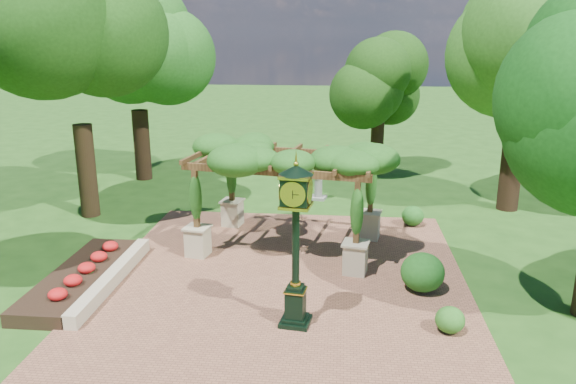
{
  "coord_description": "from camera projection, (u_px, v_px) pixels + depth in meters",
  "views": [
    {
      "loc": [
        1.51,
        -12.96,
        6.64
      ],
      "look_at": [
        0.0,
        2.5,
        2.2
      ],
      "focal_mm": 35.0,
      "sensor_mm": 36.0,
      "label": 1
    }
  ],
  "objects": [
    {
      "name": "shrub_front",
      "position": [
        450.0,
        320.0,
        12.74
      ],
      "size": [
        0.76,
        0.76,
        0.6
      ],
      "primitive_type": "ellipsoid",
      "rotation": [
        0.0,
        0.0,
        0.13
      ],
      "color": "#26601B",
      "rests_on": "brick_plaza"
    },
    {
      "name": "tree_west_far",
      "position": [
        135.0,
        54.0,
        24.79
      ],
      "size": [
        4.06,
        4.06,
        8.32
      ],
      "color": "black",
      "rests_on": "ground"
    },
    {
      "name": "pedestal_clock",
      "position": [
        296.0,
        231.0,
        12.55
      ],
      "size": [
        0.87,
        0.87,
        3.91
      ],
      "rotation": [
        0.0,
        0.0,
        -0.14
      ],
      "color": "black",
      "rests_on": "brick_plaza"
    },
    {
      "name": "tree_east_far",
      "position": [
        527.0,
        29.0,
        19.99
      ],
      "size": [
        4.88,
        4.88,
        9.81
      ],
      "color": "black",
      "rests_on": "ground"
    },
    {
      "name": "flower_bed",
      "position": [
        81.0,
        278.0,
        15.31
      ],
      "size": [
        1.5,
        5.0,
        0.36
      ],
      "primitive_type": "cube",
      "color": "red",
      "rests_on": "ground"
    },
    {
      "name": "shrub_mid",
      "position": [
        423.0,
        272.0,
        14.74
      ],
      "size": [
        1.3,
        1.3,
        1.03
      ],
      "primitive_type": "ellipsoid",
      "rotation": [
        0.0,
        0.0,
        0.15
      ],
      "color": "#1B5618",
      "rests_on": "brick_plaza"
    },
    {
      "name": "pergola",
      "position": [
        287.0,
        159.0,
        17.16
      ],
      "size": [
        6.15,
        4.45,
        3.54
      ],
      "rotation": [
        0.0,
        0.0,
        -0.18
      ],
      "color": "#BBB08B",
      "rests_on": "brick_plaza"
    },
    {
      "name": "sundial",
      "position": [
        318.0,
        187.0,
        23.02
      ],
      "size": [
        0.74,
        0.74,
        1.12
      ],
      "rotation": [
        0.0,
        0.0,
        -0.21
      ],
      "color": "gray",
      "rests_on": "ground"
    },
    {
      "name": "border_wall",
      "position": [
        112.0,
        278.0,
        15.22
      ],
      "size": [
        0.35,
        5.0,
        0.4
      ],
      "primitive_type": "cube",
      "color": "#C6B793",
      "rests_on": "ground"
    },
    {
      "name": "brick_plaza",
      "position": [
        283.0,
        284.0,
        15.32
      ],
      "size": [
        10.0,
        12.0,
        0.04
      ],
      "primitive_type": "cube",
      "color": "brown",
      "rests_on": "ground"
    },
    {
      "name": "shrub_back",
      "position": [
        413.0,
        216.0,
        19.79
      ],
      "size": [
        0.87,
        0.87,
        0.7
      ],
      "primitive_type": "ellipsoid",
      "rotation": [
        0.0,
        0.0,
        -0.13
      ],
      "color": "#1E5719",
      "rests_on": "brick_plaza"
    },
    {
      "name": "tree_north",
      "position": [
        380.0,
        79.0,
        26.15
      ],
      "size": [
        3.5,
        3.5,
        6.61
      ],
      "color": "black",
      "rests_on": "ground"
    },
    {
      "name": "tree_west_near",
      "position": [
        74.0,
        48.0,
        19.42
      ],
      "size": [
        4.79,
        4.79,
        8.88
      ],
      "color": "#342414",
      "rests_on": "ground"
    },
    {
      "name": "ground",
      "position": [
        279.0,
        301.0,
        14.37
      ],
      "size": [
        120.0,
        120.0,
        0.0
      ],
      "primitive_type": "plane",
      "color": "#1E4714",
      "rests_on": "ground"
    }
  ]
}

